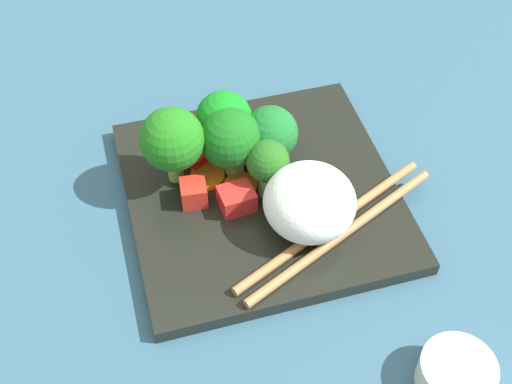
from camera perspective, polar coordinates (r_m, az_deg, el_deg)
name	(u,v)px	position (r cm, az deg, el deg)	size (l,w,h in cm)	color
ground_plane	(262,206)	(63.84, 0.47, -1.19)	(110.00, 110.00, 2.00)	#2E5267
square_plate	(262,194)	(62.53, 0.48, -0.20)	(24.14, 24.14, 1.41)	black
rice_mound	(310,202)	(57.19, 4.53, -0.86)	(7.92, 7.79, 6.16)	white
broccoli_floret_0	(230,139)	(60.50, -2.18, 4.44)	(5.59, 5.59, 7.18)	#71B252
broccoli_floret_1	(224,120)	(62.05, -2.72, 6.09)	(5.23, 5.23, 7.12)	#6CAE52
broccoli_floret_2	(270,134)	(61.97, 1.23, 4.94)	(5.08, 5.08, 6.21)	#73A543
broccoli_floret_3	(172,140)	(59.31, -7.07, 4.33)	(5.70, 5.70, 8.32)	#83B554
broccoli_floret_4	(269,168)	(59.31, 1.11, 2.03)	(3.86, 3.86, 5.65)	#81AD51
carrot_slice_0	(187,143)	(66.01, -5.85, 4.15)	(3.19, 3.19, 0.57)	orange
carrot_slice_1	(257,139)	(66.09, 0.07, 4.49)	(2.21, 2.21, 0.49)	orange
carrot_slice_2	(203,132)	(67.00, -4.45, 5.08)	(3.06, 3.06, 0.49)	orange
carrot_slice_3	(241,186)	(61.95, -1.30, 0.52)	(3.08, 3.08, 0.50)	orange
carrot_slice_4	(208,176)	(62.90, -4.07, 1.35)	(3.18, 3.18, 0.50)	orange
pepper_chunk_0	(237,199)	(59.97, -1.62, -0.57)	(3.04, 2.57, 2.03)	red
pepper_chunk_1	(193,154)	(64.30, -5.31, 3.19)	(3.14, 2.25, 1.40)	red
pepper_chunk_2	(238,127)	(66.42, -1.50, 5.51)	(2.47, 2.67, 1.75)	red
pepper_chunk_3	(193,190)	(60.74, -5.30, 0.15)	(2.28, 2.29, 2.20)	red
chicken_piece_1	(246,146)	(64.31, -0.81, 3.89)	(3.13, 2.22, 2.08)	#BF804D
chopstick_pair	(337,229)	(59.00, 6.78, -3.12)	(20.15, 12.06, 0.82)	#A16E40
sauce_cup	(456,374)	(54.12, 16.45, -14.49)	(5.69, 5.69, 2.74)	silver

